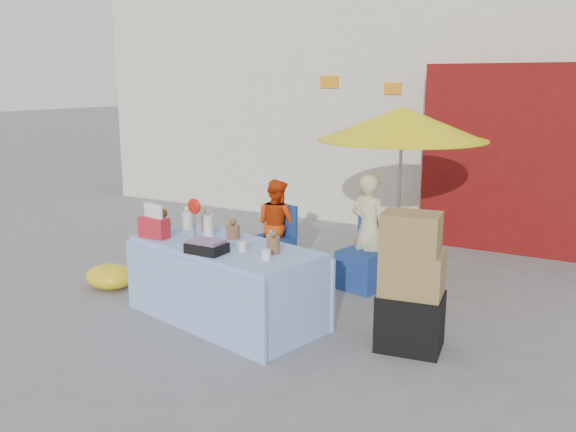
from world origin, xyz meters
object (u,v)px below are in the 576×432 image
Objects in this scene: chair_left at (272,252)px; chair_right at (364,267)px; market_table at (225,281)px; box_stack at (411,287)px; umbrella at (402,124)px; vendor_beige at (369,230)px; vendor_orange at (277,225)px.

chair_left is 1.00× the size of chair_right.
chair_left is at bearing 117.49° from market_table.
box_stack reaches higher than chair_left.
chair_right is at bearing -136.12° from umbrella.
vendor_beige is (-0.00, 0.13, 0.41)m from chair_right.
umbrella reaches higher than chair_right.
box_stack reaches higher than chair_right.
market_table is at bearing 78.16° from vendor_beige.
chair_right is 0.64× the size of vendor_beige.
vendor_beige is at bearing 106.03° from chair_right.
market_table is 1.89× the size of vendor_orange.
box_stack is at bearing -66.31° from umbrella.
vendor_orange is at bearing -171.77° from chair_right.
chair_right is at bearing 14.36° from chair_left.
vendor_beige is 1.76m from box_stack.
chair_right is 1.69m from umbrella.
chair_right is (1.25, 0.00, 0.00)m from chair_left.
umbrella reaches higher than chair_left.
box_stack is (2.25, -1.31, 0.32)m from chair_left.
box_stack reaches higher than vendor_orange.
vendor_orange is (-0.00, 0.13, 0.33)m from chair_left.
umbrella is 2.19m from box_stack.
chair_left is 1.25m from chair_right.
umbrella is 1.67× the size of box_stack.
market_table is 1.65× the size of vendor_beige.
vendor_beige is at bearing 20.53° from chair_left.
market_table is at bearing -103.86° from chair_right.
umbrella is (0.30, 0.28, 1.64)m from chair_right.
vendor_orange is 0.93× the size of box_stack.
vendor_orange is at bearing 116.52° from market_table.
box_stack is at bearing 161.60° from vendor_orange.
chair_left is at bearing 106.03° from vendor_orange.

